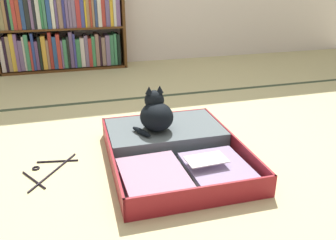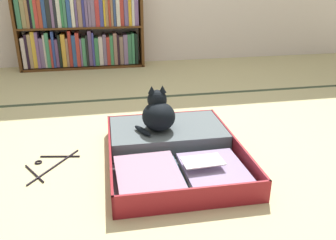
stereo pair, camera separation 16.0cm
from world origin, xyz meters
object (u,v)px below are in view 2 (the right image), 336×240
Objects in this scene: clothes_hanger at (49,165)px; black_cat at (158,114)px; bookshelf at (80,29)px; open_suitcase at (172,148)px.

black_cat is at bearing 10.74° from clothes_hanger.
bookshelf is at bearing 86.92° from clothes_hanger.
black_cat is at bearing -76.57° from bookshelf.
black_cat is (0.51, -2.14, -0.21)m from bookshelf.
clothes_hanger is at bearing -169.26° from black_cat.
black_cat is at bearing 111.74° from open_suitcase.
bookshelf reaches higher than open_suitcase.
clothes_hanger is (-0.63, -0.12, -0.21)m from black_cat.
clothes_hanger is (-0.12, -2.26, -0.42)m from bookshelf.
clothes_hanger is at bearing -93.08° from bookshelf.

